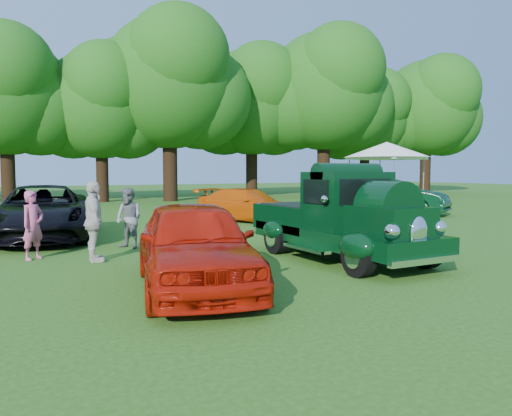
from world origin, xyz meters
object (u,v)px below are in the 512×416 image
spectator_pink (33,225)px  spectator_grey (129,218)px  canopy_tent (387,150)px  red_convertible (194,244)px  back_car_green (393,197)px  back_car_orange (248,205)px  hero_pickup (340,222)px  back_car_black (43,212)px  back_car_blue (354,199)px  spectator_white (94,222)px

spectator_pink → spectator_grey: bearing=-24.9°
spectator_pink → spectator_grey: 2.28m
canopy_tent → spectator_grey: bearing=-152.4°
red_convertible → back_car_green: back_car_green is taller
back_car_orange → back_car_green: 7.03m
hero_pickup → back_car_orange: size_ratio=1.13×
back_car_green → spectator_grey: (-12.68, -4.17, -0.02)m
back_car_black → spectator_grey: bearing=-49.6°
red_convertible → canopy_tent: size_ratio=0.77×
back_car_orange → back_car_blue: bearing=-24.0°
back_car_orange → back_car_black: bearing=166.0°
hero_pickup → red_convertible: (-3.77, -1.05, -0.09)m
back_car_blue → canopy_tent: bearing=50.1°
spectator_white → canopy_tent: 20.33m
back_car_black → back_car_orange: bearing=21.8°
red_convertible → back_car_green: bearing=48.7°
back_car_orange → spectator_grey: size_ratio=2.87×
red_convertible → spectator_pink: spectator_pink is taller
back_car_black → back_car_green: bearing=14.6°
hero_pickup → back_car_black: hero_pickup is taller
back_car_green → canopy_tent: canopy_tent is taller
back_car_green → spectator_white: spectator_white is taller
red_convertible → canopy_tent: canopy_tent is taller
spectator_grey → spectator_white: (-1.11, -1.48, 0.11)m
hero_pickup → red_convertible: hero_pickup is taller
back_car_black → spectator_white: (0.60, -4.31, 0.10)m
hero_pickup → back_car_orange: bearing=76.1°
spectator_pink → spectator_grey: spectator_grey is taller
back_car_blue → back_car_orange: bearing=-162.9°
hero_pickup → spectator_grey: size_ratio=3.23×
hero_pickup → canopy_tent: canopy_tent is taller
canopy_tent → back_car_blue: bearing=-144.5°
spectator_grey → spectator_white: bearing=-67.5°
back_car_green → spectator_white: bearing=171.9°
back_car_orange → canopy_tent: size_ratio=0.77×
red_convertible → canopy_tent: bearing=52.7°
back_car_orange → spectator_pink: size_ratio=2.88×
red_convertible → back_car_blue: (11.07, 9.43, -0.05)m
back_car_orange → back_car_blue: (5.28, 0.22, 0.06)m
back_car_blue → back_car_green: size_ratio=0.85×
red_convertible → spectator_grey: size_ratio=2.85×
spectator_pink → spectator_white: size_ratio=0.87×
hero_pickup → spectator_white: bearing=154.9°
canopy_tent → hero_pickup: bearing=-136.1°
back_car_orange → back_car_green: (7.02, -0.29, 0.15)m
back_car_black → spectator_grey: back_car_black is taller
back_car_orange → red_convertible: bearing=-148.6°
hero_pickup → canopy_tent: 17.87m
back_car_green → spectator_grey: back_car_green is taller
back_car_orange → back_car_green: bearing=-28.8°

